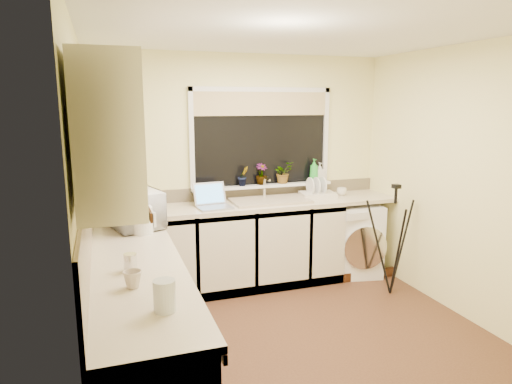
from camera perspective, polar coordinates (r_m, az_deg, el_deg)
The scene contains 33 objects.
floor at distance 4.07m, azimuth 5.08°, elevation -17.39°, with size 3.20×3.20×0.00m, color brown.
ceiling at distance 3.62m, azimuth 5.78°, elevation 19.14°, with size 3.20×3.20×0.00m, color white.
wall_back at distance 5.04m, azimuth -1.55°, elevation 2.93°, with size 3.20×3.20×0.00m, color #FFF8AA.
wall_front at distance 2.41m, azimuth 20.19°, elevation -6.89°, with size 3.20×3.20×0.00m, color #FFF8AA.
wall_left at distance 3.35m, azimuth -20.49°, elevation -1.95°, with size 3.00×3.00×0.00m, color #FFF8AA.
wall_right at distance 4.54m, azimuth 24.20°, elevation 1.05°, with size 3.00×3.00×0.00m, color #FFF8AA.
base_cabinet_back at distance 4.85m, azimuth -4.14°, elevation -7.07°, with size 2.55×0.60×0.86m, color silver.
base_cabinet_left at distance 3.33m, azimuth -14.31°, elevation -16.20°, with size 0.54×2.40×0.86m, color silver.
worktop_back at distance 4.82m, azimuth -0.47°, elevation -1.61°, with size 3.20×0.60×0.04m, color beige.
worktop_left at distance 3.16m, azimuth -14.70°, elevation -8.91°, with size 0.60×2.40×0.04m, color beige.
upper_cabinet at distance 2.82m, azimuth -18.25°, elevation 7.70°, with size 0.28×1.90×0.70m, color silver.
splashback_left at distance 3.08m, azimuth -20.29°, elevation -4.96°, with size 0.02×2.40×0.45m, color beige.
splashback_back at distance 5.07m, azimuth -1.49°, elevation 0.06°, with size 3.20×0.02×0.14m, color beige.
window_glass at distance 5.05m, azimuth 0.67°, elevation 6.66°, with size 1.50×0.02×1.00m, color black.
window_blind at distance 5.01m, azimuth 0.77°, elevation 10.92°, with size 1.50×0.02×0.25m, color tan.
windowsill at distance 5.07m, azimuth 0.86°, elevation 0.80°, with size 1.60×0.14×0.03m, color white.
sink at distance 4.88m, azimuth 1.76°, elevation -1.07°, with size 0.82×0.46×0.03m, color tan.
faucet at distance 5.02m, azimuth 1.05°, elevation 0.53°, with size 0.03×0.03×0.24m, color silver.
washing_machine at distance 5.38m, azimuth 11.78°, elevation -5.69°, with size 0.58×0.56×0.82m, color white.
laptop at distance 4.64m, azimuth -5.45°, elevation -1.12°, with size 0.36×0.36×0.23m.
kettle at distance 3.79m, azimuth -13.92°, elevation -3.47°, with size 0.16×0.16×0.21m, color white.
dish_rack at distance 5.14m, azimuth 7.67°, elevation -0.36°, with size 0.37×0.28×0.06m, color beige.
tripod at distance 4.86m, azimuth 16.68°, elevation -5.73°, with size 0.56×0.56×1.14m, color black, non-canonical shape.
glass_jug at distance 2.41m, azimuth -11.30°, elevation -12.53°, with size 0.11×0.11×0.16m, color silver.
steel_jar at distance 3.00m, azimuth -15.35°, elevation -8.45°, with size 0.08×0.08×0.11m, color silver.
microwave at distance 4.03m, azimuth -14.93°, elevation -1.96°, with size 0.56×0.38×0.31m, color white.
plant_b at distance 4.95m, azimuth -1.61°, elevation 1.99°, with size 0.12×0.09×0.21m, color #999999.
plant_c at distance 5.04m, azimuth 0.67°, elevation 2.25°, with size 0.13×0.13×0.23m, color #999999.
plant_d at distance 5.13m, azimuth 3.35°, elevation 2.45°, with size 0.22×0.19×0.24m, color #999999.
soap_bottle_green at distance 5.25m, azimuth 7.22°, elevation 2.69°, with size 0.10×0.10×0.26m, color green.
soap_bottle_clear at distance 5.30m, azimuth 7.92°, elevation 2.49°, with size 0.10×0.10×0.21m, color #999999.
cup_back at distance 5.30m, azimuth 10.59°, elevation 0.06°, with size 0.11×0.11×0.09m, color white.
cup_left at distance 2.74m, azimuth -15.10°, elevation -10.44°, with size 0.11×0.11×0.10m, color #C3B3A0.
Camera 1 is at (-1.47, -3.27, 1.94)m, focal length 32.18 mm.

